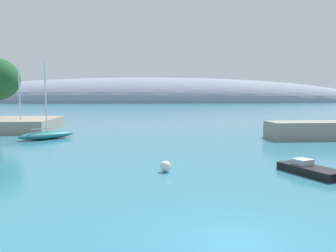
{
  "coord_description": "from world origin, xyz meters",
  "views": [
    {
      "loc": [
        -3.43,
        -11.4,
        5.35
      ],
      "look_at": [
        -0.69,
        21.69,
        2.31
      ],
      "focal_mm": 35.29,
      "sensor_mm": 36.0,
      "label": 1
    }
  ],
  "objects_px": {
    "sailboat_sand_near_shore": "(21,129)",
    "motorboat_black_foreground": "(310,170)",
    "mooring_buoy_white": "(165,166)",
    "sailboat_teal_mid_mooring": "(47,134)"
  },
  "relations": [
    {
      "from": "motorboat_black_foreground",
      "to": "mooring_buoy_white",
      "type": "height_order",
      "value": "motorboat_black_foreground"
    },
    {
      "from": "motorboat_black_foreground",
      "to": "mooring_buoy_white",
      "type": "relative_size",
      "value": 6.55
    },
    {
      "from": "sailboat_sand_near_shore",
      "to": "motorboat_black_foreground",
      "type": "xyz_separation_m",
      "value": [
        29.21,
        -28.86,
        -0.16
      ]
    },
    {
      "from": "sailboat_sand_near_shore",
      "to": "sailboat_teal_mid_mooring",
      "type": "distance_m",
      "value": 10.43
    },
    {
      "from": "sailboat_sand_near_shore",
      "to": "motorboat_black_foreground",
      "type": "relative_size",
      "value": 1.96
    },
    {
      "from": "mooring_buoy_white",
      "to": "sailboat_sand_near_shore",
      "type": "bearing_deg",
      "value": 125.38
    },
    {
      "from": "sailboat_sand_near_shore",
      "to": "mooring_buoy_white",
      "type": "distance_m",
      "value": 33.51
    },
    {
      "from": "motorboat_black_foreground",
      "to": "mooring_buoy_white",
      "type": "distance_m",
      "value": 9.93
    },
    {
      "from": "sailboat_teal_mid_mooring",
      "to": "mooring_buoy_white",
      "type": "bearing_deg",
      "value": -94.4
    },
    {
      "from": "sailboat_sand_near_shore",
      "to": "motorboat_black_foreground",
      "type": "bearing_deg",
      "value": 57.41
    }
  ]
}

